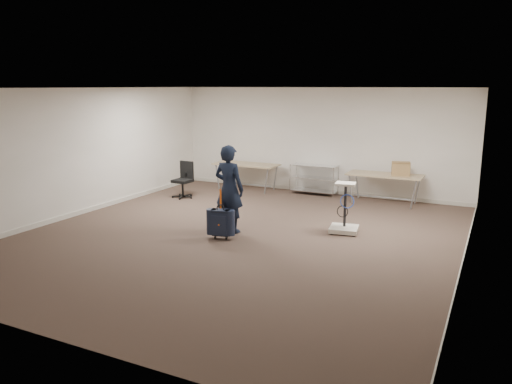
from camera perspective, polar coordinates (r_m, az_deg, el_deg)
The scene contains 10 objects.
ground at distance 9.68m, azimuth -1.84°, elevation -5.01°, with size 9.00×9.00×0.00m, color #443329.
room_shell at distance 10.86m, azimuth 1.59°, elevation -2.84°, with size 8.00×9.00×9.00m.
folding_table_left at distance 13.81m, azimuth -1.12°, elevation 3.04°, with size 1.80×0.75×0.73m.
folding_table_right at distance 12.55m, azimuth 14.49°, elevation 1.75°, with size 1.80×0.75×0.73m.
wire_shelf at distance 13.33m, azimuth 6.66°, elevation 1.60°, with size 1.22×0.47×0.80m.
person at distance 9.75m, azimuth -3.10°, elevation 0.36°, with size 0.63×0.41×1.73m, color black.
suitcase at distance 9.40m, azimuth -4.06°, elevation -3.48°, with size 0.39×0.27×0.96m.
office_chair at distance 13.04m, azimuth -8.28°, elevation 0.61°, with size 0.56×0.56×0.93m.
equipment_cart at distance 9.99m, azimuth 10.05°, elevation -3.10°, with size 0.62×0.62×1.00m.
cardboard_box at distance 12.48m, azimuth 16.22°, elevation 2.58°, with size 0.42×0.32×0.32m, color #A3844C.
Camera 1 is at (4.36, -8.17, 2.84)m, focal length 35.00 mm.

